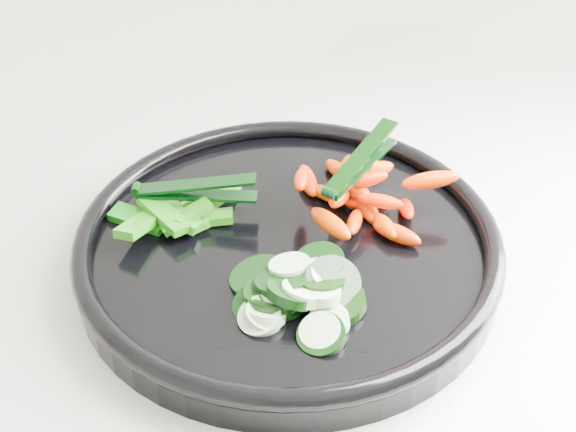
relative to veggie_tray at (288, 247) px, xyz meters
name	(u,v)px	position (x,y,z in m)	size (l,w,h in m)	color
veggie_tray	(288,247)	(0.00, 0.00, 0.00)	(0.43, 0.43, 0.04)	black
cucumber_pile	(294,295)	(-0.03, -0.07, 0.01)	(0.12, 0.13, 0.04)	black
carrot_pile	(359,194)	(0.08, 0.01, 0.02)	(0.15, 0.15, 0.06)	#EA5700
pepper_pile	(179,214)	(-0.07, 0.07, 0.01)	(0.13, 0.08, 0.04)	#196D0A
tong_carrot	(359,163)	(0.08, 0.02, 0.05)	(0.11, 0.07, 0.02)	black
tong_pepper	(192,190)	(-0.06, 0.08, 0.03)	(0.11, 0.07, 0.02)	black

